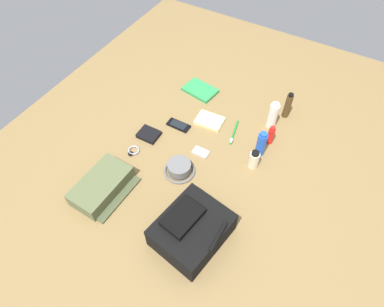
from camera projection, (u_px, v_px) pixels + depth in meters
The scene contains 16 objects.
ground_plane at pixel (192, 160), 1.70m from camera, with size 2.64×2.02×0.02m, color olive.
backpack at pixel (192, 229), 1.38m from camera, with size 0.34×0.30×0.15m.
toiletry_pouch at pixel (102, 186), 1.55m from camera, with size 0.30×0.21×0.08m.
bucket_hat at pixel (179, 168), 1.63m from camera, with size 0.16×0.16×0.06m.
cologne_bottle at pixel (288, 106), 1.82m from camera, with size 0.04×0.04×0.16m.
toothpaste_tube at pixel (273, 115), 1.77m from camera, with size 0.05×0.05×0.16m.
sunscreen_spray at pixel (271, 135), 1.72m from camera, with size 0.03×0.03×0.12m.
deodorant_spray at pixel (261, 144), 1.66m from camera, with size 0.05×0.05×0.15m.
lotion_bottle at pixel (254, 159), 1.63m from camera, with size 0.05×0.05×0.11m.
paperback_novel at pixel (200, 90), 2.00m from camera, with size 0.16×0.21×0.02m.
cell_phone at pixel (179, 125), 1.83m from camera, with size 0.06×0.13×0.01m.
media_player at pixel (201, 152), 1.71m from camera, with size 0.05×0.08×0.01m.
wristwatch at pixel (133, 151), 1.72m from camera, with size 0.07×0.06×0.01m.
toothbrush at pixel (234, 133), 1.79m from camera, with size 0.18×0.05×0.02m.
wallet at pixel (149, 134), 1.78m from camera, with size 0.09×0.11×0.02m, color black.
notepad at pixel (210, 121), 1.85m from camera, with size 0.11×0.15×0.02m, color beige.
Camera 1 is at (0.88, 0.51, 1.36)m, focal length 30.94 mm.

